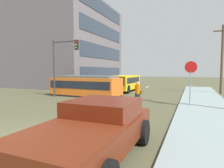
% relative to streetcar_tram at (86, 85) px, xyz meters
% --- Properties ---
extents(ground_plane, '(120.00, 120.00, 0.00)m').
position_rel_streetcar_tram_xyz_m(ground_plane, '(3.28, -0.61, -0.99)').
color(ground_plane, '#504E35').
extents(sidewalk_curb_right, '(3.20, 36.00, 0.14)m').
position_rel_streetcar_tram_xyz_m(sidewalk_curb_right, '(10.08, -4.61, -0.92)').
color(sidewalk_curb_right, gray).
rests_on(sidewalk_curb_right, ground).
extents(lane_stripe_1, '(0.16, 2.40, 0.01)m').
position_rel_streetcar_tram_xyz_m(lane_stripe_1, '(3.28, -8.61, -0.99)').
color(lane_stripe_1, silver).
rests_on(lane_stripe_1, ground).
extents(lane_stripe_2, '(0.16, 2.40, 0.01)m').
position_rel_streetcar_tram_xyz_m(lane_stripe_2, '(3.28, -4.61, -0.99)').
color(lane_stripe_2, silver).
rests_on(lane_stripe_2, ground).
extents(lane_stripe_3, '(0.16, 2.40, 0.01)m').
position_rel_streetcar_tram_xyz_m(lane_stripe_3, '(3.28, 6.00, -0.99)').
color(lane_stripe_3, silver).
rests_on(lane_stripe_3, ground).
extents(lane_stripe_4, '(0.16, 2.40, 0.01)m').
position_rel_streetcar_tram_xyz_m(lane_stripe_4, '(3.28, 12.00, -0.99)').
color(lane_stripe_4, silver).
rests_on(lane_stripe_4, ground).
extents(corner_building, '(14.91, 15.65, 12.80)m').
position_rel_streetcar_tram_xyz_m(corner_building, '(-10.54, 10.56, 5.41)').
color(corner_building, slate).
rests_on(corner_building, ground).
extents(streetcar_tram, '(6.74, 2.84, 1.93)m').
position_rel_streetcar_tram_xyz_m(streetcar_tram, '(0.00, 0.00, 0.00)').
color(streetcar_tram, orange).
rests_on(streetcar_tram, ground).
extents(city_bus, '(2.61, 5.32, 1.82)m').
position_rel_streetcar_tram_xyz_m(city_bus, '(1.95, 5.06, 0.05)').
color(city_bus, gold).
rests_on(city_bus, ground).
extents(pedestrian_crossing, '(0.49, 0.36, 1.67)m').
position_rel_streetcar_tram_xyz_m(pedestrian_crossing, '(5.91, -3.15, -0.05)').
color(pedestrian_crossing, '#173344').
rests_on(pedestrian_crossing, ground).
extents(pickup_truck_parked, '(2.30, 5.01, 1.55)m').
position_rel_streetcar_tram_xyz_m(pickup_truck_parked, '(6.84, -10.97, -0.20)').
color(pickup_truck_parked, '#5F2210').
rests_on(pickup_truck_parked, ground).
extents(stop_sign, '(0.76, 0.07, 2.88)m').
position_rel_streetcar_tram_xyz_m(stop_sign, '(9.17, -2.14, 1.20)').
color(stop_sign, gray).
rests_on(stop_sign, sidewalk_curb_right).
extents(traffic_light_mast, '(2.68, 0.33, 5.16)m').
position_rel_streetcar_tram_xyz_m(traffic_light_mast, '(-1.38, -1.57, 2.60)').
color(traffic_light_mast, '#333333').
rests_on(traffic_light_mast, ground).
extents(utility_pole_mid, '(1.80, 0.24, 7.01)m').
position_rel_streetcar_tram_xyz_m(utility_pole_mid, '(12.02, 6.70, 2.68)').
color(utility_pole_mid, brown).
rests_on(utility_pole_mid, ground).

